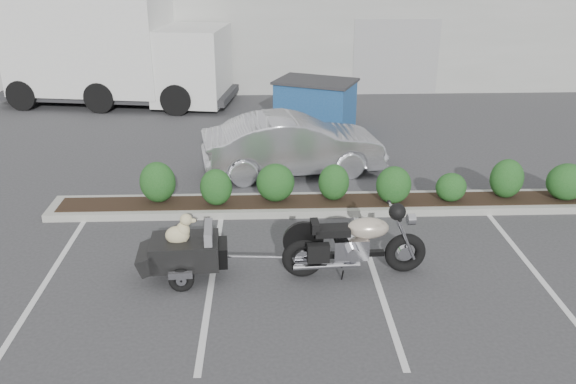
{
  "coord_description": "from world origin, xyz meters",
  "views": [
    {
      "loc": [
        -0.57,
        -9.28,
        5.2
      ],
      "look_at": [
        -0.18,
        1.29,
        0.75
      ],
      "focal_mm": 38.0,
      "sensor_mm": 36.0,
      "label": 1
    }
  ],
  "objects_px": {
    "motorcycle": "(355,244)",
    "dumpster": "(315,104)",
    "sedan": "(293,145)",
    "delivery_truck": "(115,53)",
    "pet_trailer": "(184,251)"
  },
  "relations": [
    {
      "from": "pet_trailer",
      "to": "motorcycle",
      "type": "bearing_deg",
      "value": -3.83
    },
    {
      "from": "motorcycle",
      "to": "dumpster",
      "type": "distance_m",
      "value": 8.31
    },
    {
      "from": "motorcycle",
      "to": "delivery_truck",
      "type": "distance_m",
      "value": 13.17
    },
    {
      "from": "motorcycle",
      "to": "dumpster",
      "type": "height_order",
      "value": "dumpster"
    },
    {
      "from": "motorcycle",
      "to": "sedan",
      "type": "height_order",
      "value": "sedan"
    },
    {
      "from": "sedan",
      "to": "delivery_truck",
      "type": "bearing_deg",
      "value": 29.74
    },
    {
      "from": "motorcycle",
      "to": "sedan",
      "type": "relative_size",
      "value": 0.57
    },
    {
      "from": "motorcycle",
      "to": "dumpster",
      "type": "xyz_separation_m",
      "value": [
        0.01,
        8.31,
        0.17
      ]
    },
    {
      "from": "motorcycle",
      "to": "pet_trailer",
      "type": "height_order",
      "value": "motorcycle"
    },
    {
      "from": "sedan",
      "to": "delivery_truck",
      "type": "xyz_separation_m",
      "value": [
        -5.52,
        6.75,
        0.97
      ]
    },
    {
      "from": "dumpster",
      "to": "delivery_truck",
      "type": "distance_m",
      "value": 7.14
    },
    {
      "from": "dumpster",
      "to": "delivery_truck",
      "type": "xyz_separation_m",
      "value": [
        -6.32,
        3.19,
        0.94
      ]
    },
    {
      "from": "sedan",
      "to": "dumpster",
      "type": "distance_m",
      "value": 3.64
    },
    {
      "from": "delivery_truck",
      "to": "dumpster",
      "type": "bearing_deg",
      "value": -17.85
    },
    {
      "from": "sedan",
      "to": "delivery_truck",
      "type": "distance_m",
      "value": 8.78
    }
  ]
}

